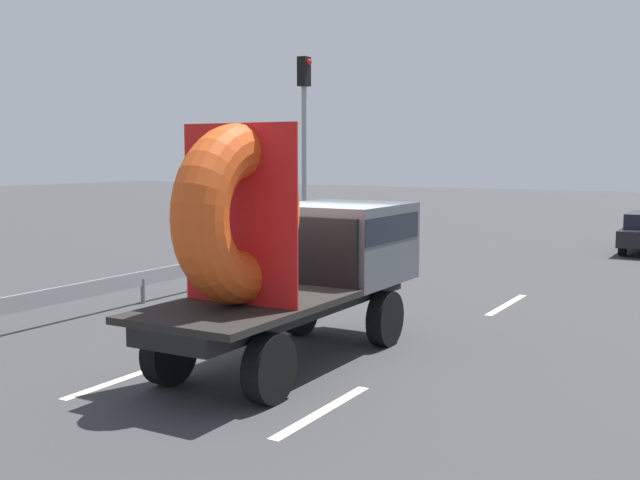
% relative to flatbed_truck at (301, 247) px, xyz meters
% --- Properties ---
extents(ground_plane, '(120.00, 120.00, 0.00)m').
position_rel_flatbed_truck_xyz_m(ground_plane, '(-0.21, 0.44, -1.78)').
color(ground_plane, '#38383A').
extents(flatbed_truck, '(2.02, 5.69, 3.68)m').
position_rel_flatbed_truck_xyz_m(flatbed_truck, '(0.00, 0.00, 0.00)').
color(flatbed_truck, black).
rests_on(flatbed_truck, ground_plane).
extents(traffic_light, '(0.42, 0.36, 6.24)m').
position_rel_flatbed_truck_xyz_m(traffic_light, '(-6.25, 10.49, 2.26)').
color(traffic_light, gray).
rests_on(traffic_light, ground_plane).
extents(guardrail, '(0.10, 16.66, 0.71)m').
position_rel_flatbed_truck_xyz_m(guardrail, '(-5.34, 4.20, -1.25)').
color(guardrail, gray).
rests_on(guardrail, ground_plane).
extents(lane_dash_left_near, '(0.16, 2.24, 0.01)m').
position_rel_flatbed_truck_xyz_m(lane_dash_left_near, '(-1.61, -2.34, -1.77)').
color(lane_dash_left_near, beige).
rests_on(lane_dash_left_near, ground_plane).
extents(lane_dash_left_far, '(0.16, 2.67, 0.01)m').
position_rel_flatbed_truck_xyz_m(lane_dash_left_far, '(-1.61, 5.72, -1.77)').
color(lane_dash_left_far, beige).
rests_on(lane_dash_left_far, ground_plane).
extents(lane_dash_right_near, '(0.16, 2.32, 0.01)m').
position_rel_flatbed_truck_xyz_m(lane_dash_right_near, '(1.61, -2.12, -1.77)').
color(lane_dash_right_near, beige).
rests_on(lane_dash_right_near, ground_plane).
extents(lane_dash_right_far, '(0.16, 2.62, 0.01)m').
position_rel_flatbed_truck_xyz_m(lane_dash_right_far, '(1.61, 5.93, -1.77)').
color(lane_dash_right_far, beige).
rests_on(lane_dash_right_far, ground_plane).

